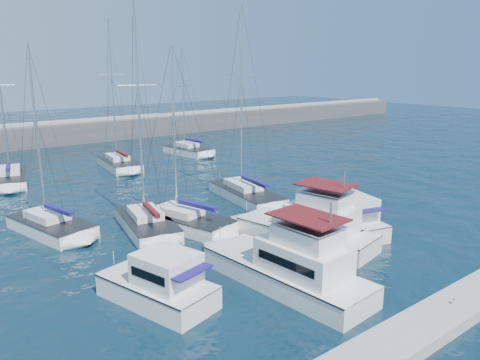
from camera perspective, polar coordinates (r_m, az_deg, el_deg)
ground at (r=31.29m, az=6.25°, el=-8.10°), size 220.00×220.00×0.00m
breakwater at (r=76.20m, az=-22.18°, el=4.85°), size 160.00×6.00×4.45m
dock at (r=25.28m, az=24.47°, el=-14.19°), size 40.00×2.20×0.60m
dock_cleat_centre at (r=25.09m, az=24.57°, el=-13.33°), size 0.16×0.16×0.25m
motor_yacht_port_outer at (r=24.23m, az=-9.68°, el=-12.60°), size 4.40×6.65×3.20m
motor_yacht_port_inner at (r=25.47m, az=6.35°, el=-10.65°), size 4.09×10.19×4.69m
motor_yacht_stbd_inner at (r=31.57m, az=8.73°, el=-5.78°), size 5.21×9.85×4.69m
motor_yacht_stbd_outer at (r=34.46m, az=12.87°, el=-4.62°), size 4.47×7.38×3.20m
sailboat_mid_a at (r=36.04m, az=-22.03°, el=-5.20°), size 4.63×7.74×13.44m
sailboat_mid_b at (r=34.42m, az=-11.26°, el=-5.23°), size 4.48×7.76×16.56m
sailboat_mid_c at (r=34.68m, az=-6.81°, el=-4.98°), size 4.91×8.22×13.45m
sailboat_mid_d at (r=41.52m, az=0.71°, el=-1.67°), size 4.53×9.27×17.07m
sailboat_back_a at (r=52.70m, az=-26.22°, el=0.23°), size 4.91×8.74×15.61m
sailboat_back_b at (r=55.90m, az=-14.53°, el=1.96°), size 4.06×8.20×17.08m
sailboat_back_c at (r=63.20m, az=-6.34°, el=3.64°), size 3.96×7.76×14.32m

